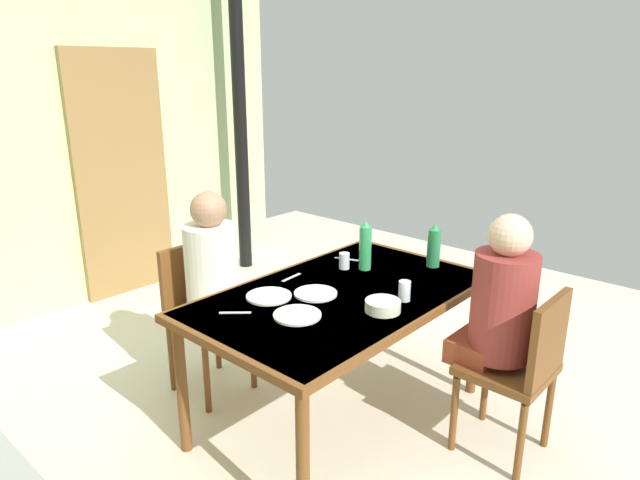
# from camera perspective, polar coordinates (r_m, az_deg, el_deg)

# --- Properties ---
(ground_plane) EXTENTS (6.85, 6.85, 0.00)m
(ground_plane) POSITION_cam_1_polar(r_m,az_deg,el_deg) (3.07, -1.41, -19.99)
(ground_plane) COLOR silver
(wall_back) EXTENTS (4.23, 0.10, 2.85)m
(wall_back) POSITION_cam_1_polar(r_m,az_deg,el_deg) (4.69, -26.13, 10.30)
(wall_back) COLOR #B8D492
(wall_back) RESTS_ON ground_plane
(door_wooden) EXTENTS (0.80, 0.05, 2.00)m
(door_wooden) POSITION_cam_1_polar(r_m,az_deg,el_deg) (4.89, -19.55, 6.21)
(door_wooden) COLOR olive
(door_wooden) RESTS_ON ground_plane
(stove_pipe_column) EXTENTS (0.12, 0.12, 2.85)m
(stove_pipe_column) POSITION_cam_1_polar(r_m,az_deg,el_deg) (5.20, -8.17, 12.39)
(stove_pipe_column) COLOR black
(stove_pipe_column) RESTS_ON ground_plane
(dining_table) EXTENTS (1.59, 0.96, 0.75)m
(dining_table) POSITION_cam_1_polar(r_m,az_deg,el_deg) (2.91, 2.21, -6.53)
(dining_table) COLOR brown
(dining_table) RESTS_ON ground_plane
(chair_near_diner) EXTENTS (0.40, 0.40, 0.87)m
(chair_near_diner) POSITION_cam_1_polar(r_m,az_deg,el_deg) (2.89, 19.89, -11.92)
(chair_near_diner) COLOR brown
(chair_near_diner) RESTS_ON ground_plane
(chair_far_diner) EXTENTS (0.40, 0.40, 0.87)m
(chair_far_diner) POSITION_cam_1_polar(r_m,az_deg,el_deg) (3.37, -11.95, -6.88)
(chair_far_diner) COLOR brown
(chair_far_diner) RESTS_ON ground_plane
(person_near_diner) EXTENTS (0.30, 0.37, 0.77)m
(person_near_diner) POSITION_cam_1_polar(r_m,az_deg,el_deg) (2.81, 17.92, -6.10)
(person_near_diner) COLOR brown
(person_near_diner) RESTS_ON ground_plane
(person_far_diner) EXTENTS (0.30, 0.37, 0.77)m
(person_far_diner) POSITION_cam_1_polar(r_m,az_deg,el_deg) (3.16, -10.80, -2.91)
(person_far_diner) COLOR silver
(person_far_diner) RESTS_ON ground_plane
(water_bottle_green_near) EXTENTS (0.08, 0.08, 0.26)m
(water_bottle_green_near) POSITION_cam_1_polar(r_m,az_deg,el_deg) (3.27, 11.54, -0.66)
(water_bottle_green_near) COLOR #2A814A
(water_bottle_green_near) RESTS_ON dining_table
(water_bottle_green_far) EXTENTS (0.07, 0.07, 0.29)m
(water_bottle_green_far) POSITION_cam_1_polar(r_m,az_deg,el_deg) (3.17, 4.64, -0.67)
(water_bottle_green_far) COLOR #32A058
(water_bottle_green_far) RESTS_ON dining_table
(serving_bowl_center) EXTENTS (0.17, 0.17, 0.05)m
(serving_bowl_center) POSITION_cam_1_polar(r_m,az_deg,el_deg) (2.67, 6.43, -6.69)
(serving_bowl_center) COLOR #E6EAC8
(serving_bowl_center) RESTS_ON dining_table
(dinner_plate_near_left) EXTENTS (0.22, 0.22, 0.01)m
(dinner_plate_near_left) POSITION_cam_1_polar(r_m,az_deg,el_deg) (2.85, -0.45, -5.47)
(dinner_plate_near_left) COLOR white
(dinner_plate_near_left) RESTS_ON dining_table
(dinner_plate_near_right) EXTENTS (0.23, 0.23, 0.01)m
(dinner_plate_near_right) POSITION_cam_1_polar(r_m,az_deg,el_deg) (2.62, -2.33, -7.66)
(dinner_plate_near_right) COLOR white
(dinner_plate_near_right) RESTS_ON dining_table
(dinner_plate_far_center) EXTENTS (0.23, 0.23, 0.01)m
(dinner_plate_far_center) POSITION_cam_1_polar(r_m,az_deg,el_deg) (2.83, -5.23, -5.72)
(dinner_plate_far_center) COLOR white
(dinner_plate_far_center) RESTS_ON dining_table
(drinking_glass_by_near_diner) EXTENTS (0.06, 0.06, 0.10)m
(drinking_glass_by_near_diner) POSITION_cam_1_polar(r_m,az_deg,el_deg) (2.80, 8.61, -5.15)
(drinking_glass_by_near_diner) COLOR silver
(drinking_glass_by_near_diner) RESTS_ON dining_table
(drinking_glass_by_far_diner) EXTENTS (0.06, 0.06, 0.09)m
(drinking_glass_by_far_diner) POSITION_cam_1_polar(r_m,az_deg,el_deg) (3.20, 2.50, -2.13)
(drinking_glass_by_far_diner) COLOR silver
(drinking_glass_by_far_diner) RESTS_ON dining_table
(cutlery_knife_near) EXTENTS (0.15, 0.03, 0.00)m
(cutlery_knife_near) POSITION_cam_1_polar(r_m,az_deg,el_deg) (3.07, -2.94, -3.83)
(cutlery_knife_near) COLOR silver
(cutlery_knife_near) RESTS_ON dining_table
(cutlery_fork_near) EXTENTS (0.07, 0.15, 0.00)m
(cutlery_fork_near) POSITION_cam_1_polar(r_m,az_deg,el_deg) (3.36, 2.72, -1.96)
(cutlery_fork_near) COLOR silver
(cutlery_fork_near) RESTS_ON dining_table
(cutlery_knife_far) EXTENTS (0.11, 0.12, 0.00)m
(cutlery_knife_far) POSITION_cam_1_polar(r_m,az_deg,el_deg) (2.68, -8.65, -7.34)
(cutlery_knife_far) COLOR silver
(cutlery_knife_far) RESTS_ON dining_table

